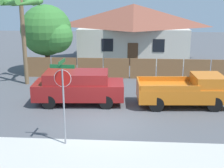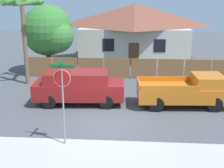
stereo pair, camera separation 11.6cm
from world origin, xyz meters
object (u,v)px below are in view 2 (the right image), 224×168
(orange_pickup, at_px, (187,91))
(red_suv, at_px, (79,86))
(oak_tree, at_px, (49,32))
(stop_sign, at_px, (62,88))
(palm_tree, at_px, (22,10))
(house, at_px, (134,31))

(orange_pickup, bearing_deg, red_suv, 176.52)
(oak_tree, bearing_deg, orange_pickup, -36.84)
(red_suv, xyz_separation_m, stop_sign, (0.31, -5.02, 1.39))
(palm_tree, height_order, stop_sign, palm_tree)
(house, distance_m, palm_tree, 12.11)
(orange_pickup, bearing_deg, palm_tree, 156.16)
(house, distance_m, oak_tree, 8.92)
(orange_pickup, bearing_deg, stop_sign, -141.95)
(palm_tree, relative_size, stop_sign, 1.64)
(red_suv, xyz_separation_m, orange_pickup, (5.96, 0.02, -0.13))
(red_suv, distance_m, stop_sign, 5.22)
(red_suv, bearing_deg, palm_tree, 134.91)
(palm_tree, relative_size, red_suv, 1.13)
(red_suv, height_order, stop_sign, stop_sign)
(stop_sign, bearing_deg, red_suv, 96.64)
(house, xyz_separation_m, orange_pickup, (2.99, -13.19, -1.81))
(house, xyz_separation_m, oak_tree, (-6.49, -6.09, 0.55))
(oak_tree, distance_m, stop_sign, 12.75)
(oak_tree, height_order, palm_tree, palm_tree)
(stop_sign, bearing_deg, palm_tree, 120.70)
(house, relative_size, red_suv, 2.07)
(house, height_order, oak_tree, oak_tree)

